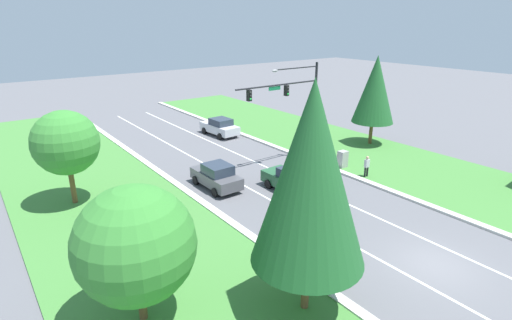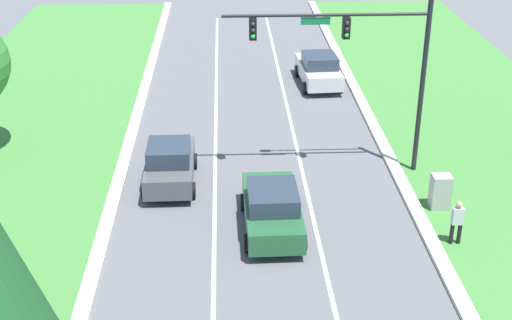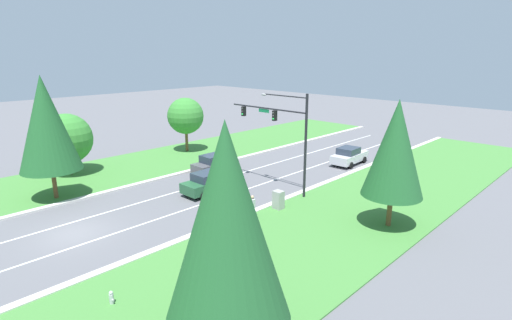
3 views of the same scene
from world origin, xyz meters
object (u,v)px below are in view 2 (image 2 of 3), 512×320
silver_sedan (319,69)px  pedestrian (457,221)px  forest_sedan (272,208)px  graphite_sedan (170,164)px  traffic_signal_mast (368,47)px  utility_cabinet (440,193)px

silver_sedan → pedestrian: bearing=-84.4°
forest_sedan → pedestrian: (6.15, -1.31, 0.07)m
silver_sedan → forest_sedan: size_ratio=1.01×
graphite_sedan → pedestrian: graphite_sedan is taller
traffic_signal_mast → forest_sedan: 7.38m
forest_sedan → utility_cabinet: size_ratio=3.30×
traffic_signal_mast → forest_sedan: size_ratio=1.74×
utility_cabinet → pedestrian: 2.50m
utility_cabinet → silver_sedan: bearing=101.2°
silver_sedan → forest_sedan: bearing=-106.5°
forest_sedan → pedestrian: 6.29m
silver_sedan → utility_cabinet: size_ratio=3.33×
traffic_signal_mast → graphite_sedan: 8.93m
traffic_signal_mast → forest_sedan: traffic_signal_mast is taller
forest_sedan → utility_cabinet: 6.41m
graphite_sedan → utility_cabinet: bearing=-14.6°
forest_sedan → graphite_sedan: graphite_sedan is taller
forest_sedan → pedestrian: size_ratio=2.73×
traffic_signal_mast → utility_cabinet: bearing=-53.3°
traffic_signal_mast → silver_sedan: traffic_signal_mast is taller
silver_sedan → graphite_sedan: 13.58m
graphite_sedan → pedestrian: bearing=-27.3°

